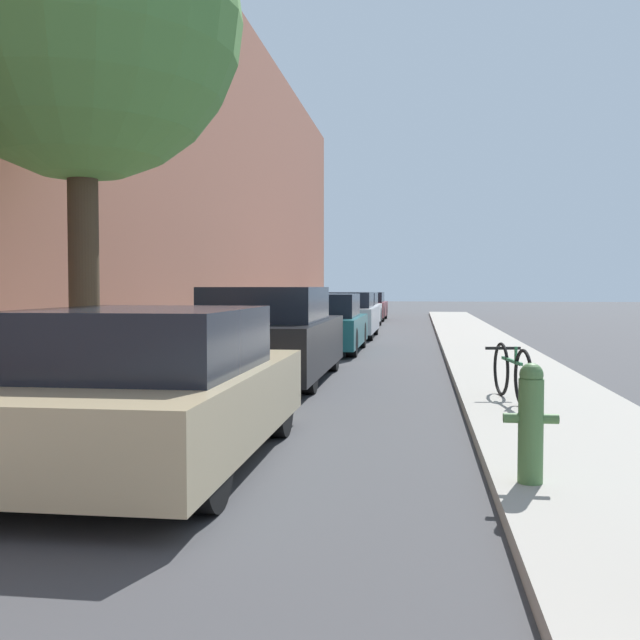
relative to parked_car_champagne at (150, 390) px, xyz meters
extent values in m
plane|color=#3D3D3F|center=(0.87, 9.03, -0.64)|extent=(120.00, 120.00, 0.00)
cube|color=#9E998E|center=(-2.03, 9.03, -0.58)|extent=(2.00, 52.00, 0.12)
cube|color=#9E998E|center=(3.77, 9.03, -0.58)|extent=(2.00, 52.00, 0.12)
cube|color=#9E604C|center=(-3.38, 9.03, 4.20)|extent=(0.70, 52.00, 9.67)
cylinder|color=black|center=(-0.84, 1.29, -0.29)|extent=(0.22, 0.70, 0.70)
cylinder|color=black|center=(0.84, 1.29, -0.29)|extent=(0.22, 0.70, 0.70)
cylinder|color=black|center=(0.84, -1.21, -0.29)|extent=(0.22, 0.70, 0.70)
cube|color=tan|center=(0.00, 0.04, -0.14)|extent=(1.91, 4.04, 0.61)
cube|color=black|center=(0.00, -0.12, 0.43)|extent=(1.68, 2.10, 0.51)
cylinder|color=black|center=(-0.96, 7.08, -0.32)|extent=(0.22, 0.63, 0.63)
cylinder|color=black|center=(0.70, 7.08, -0.32)|extent=(0.22, 0.63, 0.63)
cylinder|color=black|center=(-0.96, 4.28, -0.32)|extent=(0.22, 0.63, 0.63)
cylinder|color=black|center=(0.70, 4.28, -0.32)|extent=(0.22, 0.63, 0.63)
cube|color=black|center=(-0.13, 5.68, -0.07)|extent=(1.89, 4.53, 0.79)
cube|color=black|center=(-0.13, 5.50, 0.59)|extent=(1.66, 2.35, 0.54)
cylinder|color=black|center=(-0.78, 12.20, -0.32)|extent=(0.22, 0.63, 0.63)
cylinder|color=black|center=(0.82, 12.20, -0.32)|extent=(0.22, 0.63, 0.63)
cylinder|color=black|center=(-0.78, 9.72, -0.32)|extent=(0.22, 0.63, 0.63)
cylinder|color=black|center=(0.82, 9.72, -0.32)|extent=(0.22, 0.63, 0.63)
cube|color=#1E6066|center=(0.02, 10.96, -0.15)|extent=(1.82, 3.99, 0.64)
cube|color=black|center=(0.02, 10.80, 0.43)|extent=(1.61, 2.08, 0.52)
cylinder|color=black|center=(-0.80, 17.09, -0.29)|extent=(0.22, 0.70, 0.70)
cylinder|color=black|center=(0.86, 17.09, -0.29)|extent=(0.22, 0.70, 0.70)
cylinder|color=black|center=(-0.80, 14.60, -0.29)|extent=(0.22, 0.70, 0.70)
cylinder|color=black|center=(0.86, 14.60, -0.29)|extent=(0.22, 0.70, 0.70)
cube|color=silver|center=(0.03, 15.85, -0.10)|extent=(1.89, 4.02, 0.70)
cube|color=black|center=(0.03, 15.69, 0.48)|extent=(1.66, 2.09, 0.45)
cylinder|color=black|center=(-0.83, 22.62, -0.30)|extent=(0.22, 0.68, 0.68)
cylinder|color=black|center=(0.68, 22.62, -0.30)|extent=(0.22, 0.68, 0.68)
cylinder|color=black|center=(-0.83, 20.06, -0.30)|extent=(0.22, 0.68, 0.68)
cylinder|color=black|center=(0.68, 20.06, -0.30)|extent=(0.22, 0.68, 0.68)
cube|color=silver|center=(-0.07, 21.34, -0.13)|extent=(1.72, 4.13, 0.65)
cube|color=black|center=(-0.07, 21.18, 0.42)|extent=(1.51, 2.15, 0.44)
cylinder|color=black|center=(-0.92, 28.56, -0.31)|extent=(0.22, 0.66, 0.66)
cylinder|color=black|center=(0.65, 28.56, -0.31)|extent=(0.22, 0.66, 0.66)
cylinder|color=black|center=(-0.92, 25.81, -0.31)|extent=(0.22, 0.66, 0.66)
cylinder|color=black|center=(0.65, 25.81, -0.31)|extent=(0.22, 0.66, 0.66)
cube|color=maroon|center=(-0.14, 27.19, -0.14)|extent=(1.78, 4.43, 0.63)
cube|color=black|center=(-0.14, 27.01, 0.39)|extent=(1.57, 2.30, 0.44)
cylinder|color=#423323|center=(-1.59, 2.18, 1.19)|extent=(0.35, 0.35, 3.42)
sphere|color=#4C7F3D|center=(-1.59, 2.18, 3.92)|extent=(3.69, 3.69, 3.69)
cylinder|color=#47703D|center=(3.02, -0.63, -0.15)|extent=(0.17, 0.17, 0.74)
sphere|color=#47703D|center=(3.02, -0.63, 0.25)|extent=(0.17, 0.17, 0.17)
cylinder|color=#47703D|center=(2.89, -0.63, -0.06)|extent=(0.11, 0.07, 0.07)
cylinder|color=#47703D|center=(3.16, -0.63, -0.06)|extent=(0.11, 0.07, 0.07)
torus|color=black|center=(3.28, 3.63, -0.18)|extent=(0.14, 0.68, 0.68)
torus|color=black|center=(3.42, 2.66, -0.18)|extent=(0.14, 0.68, 0.68)
cube|color=#2D7547|center=(3.35, 3.15, -0.03)|extent=(0.15, 0.82, 0.04)
cylinder|color=#2D7547|center=(3.37, 2.97, 0.07)|extent=(0.04, 0.04, 0.19)
cube|color=black|center=(3.29, 3.56, 0.09)|extent=(0.44, 0.10, 0.04)
camera|label=1|loc=(2.24, -5.96, 0.87)|focal=41.71mm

